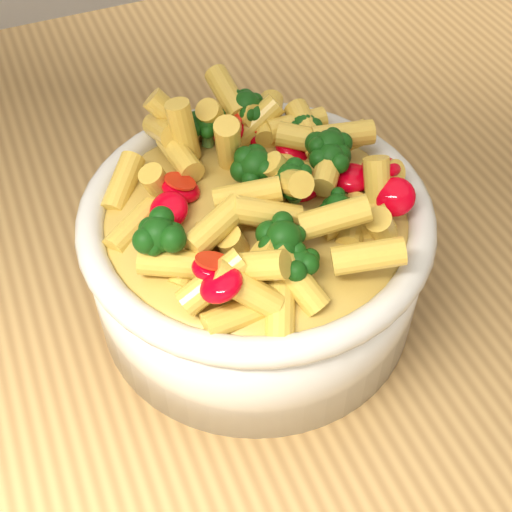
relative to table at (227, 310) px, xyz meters
name	(u,v)px	position (x,y,z in m)	size (l,w,h in m)	color
table	(227,310)	(0.00, 0.00, 0.00)	(1.20, 0.80, 0.90)	#AD834A
serving_bowl	(256,255)	(0.00, -0.07, 0.15)	(0.24, 0.24, 0.10)	silver
pasta_salad	(256,189)	(0.00, -0.07, 0.22)	(0.19, 0.19, 0.04)	#F4DB4D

